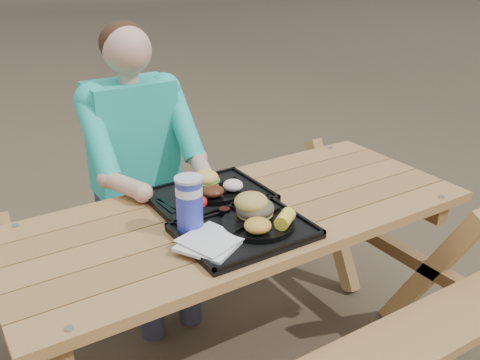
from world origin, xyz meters
TOP-DOWN VIEW (x-y plane):
  - picnic_table at (0.00, 0.00)m, footprint 1.80×1.49m
  - tray_near at (-0.08, -0.16)m, footprint 0.45×0.35m
  - tray_far at (-0.05, 0.15)m, footprint 0.45×0.35m
  - plate_near at (-0.03, -0.16)m, footprint 0.26×0.26m
  - plate_far at (-0.02, 0.16)m, footprint 0.26×0.26m
  - napkin_stack at (-0.24, -0.19)m, footprint 0.25×0.25m
  - soda_cup at (-0.24, -0.05)m, footprint 0.09×0.09m
  - condiment_bbq at (-0.08, -0.03)m, footprint 0.04×0.04m
  - condiment_mustard at (-0.03, -0.03)m, footprint 0.05×0.05m
  - sandwich at (-0.01, -0.12)m, footprint 0.13×0.13m
  - mac_cheese at (-0.07, -0.23)m, footprint 0.09×0.09m
  - corn_cob at (0.03, -0.24)m, footprint 0.12×0.12m
  - cutlery_far at (-0.22, 0.16)m, footprint 0.06×0.14m
  - burger at (-0.04, 0.20)m, footprint 0.11×0.11m
  - baked_beans at (-0.06, 0.10)m, footprint 0.09×0.09m
  - potato_salad at (0.03, 0.10)m, footprint 0.08×0.08m
  - diner at (-0.14, 0.68)m, footprint 0.48×0.84m

SIDE VIEW (x-z plane):
  - picnic_table at x=0.00m, z-range 0.00..0.75m
  - diner at x=-0.14m, z-range 0.00..1.28m
  - tray_near at x=-0.08m, z-range 0.75..0.77m
  - tray_far at x=-0.05m, z-range 0.75..0.77m
  - cutlery_far at x=-0.22m, z-range 0.77..0.78m
  - plate_near at x=-0.03m, z-range 0.77..0.79m
  - plate_far at x=-0.02m, z-range 0.77..0.79m
  - napkin_stack at x=-0.24m, z-range 0.77..0.79m
  - condiment_bbq at x=-0.08m, z-range 0.77..0.80m
  - condiment_mustard at x=-0.03m, z-range 0.77..0.80m
  - baked_beans at x=-0.06m, z-range 0.79..0.83m
  - potato_salad at x=0.03m, z-range 0.79..0.83m
  - mac_cheese at x=-0.07m, z-range 0.79..0.84m
  - corn_cob at x=0.03m, z-range 0.79..0.84m
  - burger at x=-0.04m, z-range 0.79..0.89m
  - sandwich at x=-0.01m, z-range 0.79..0.93m
  - soda_cup at x=-0.24m, z-range 0.77..0.96m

